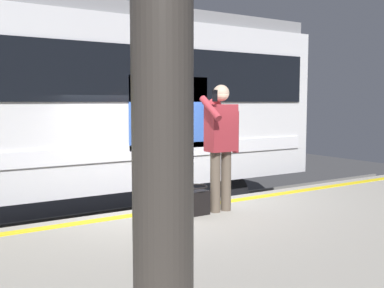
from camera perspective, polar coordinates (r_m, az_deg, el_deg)
name	(u,v)px	position (r m, az deg, el deg)	size (l,w,h in m)	color
ground_plane	(170,265)	(6.97, -2.75, -14.83)	(25.16, 25.16, 0.00)	#3D3D3F
platform	(272,285)	(5.15, 10.01, -16.98)	(14.06, 4.39, 0.91)	#9E998E
safety_line	(180,208)	(6.46, -1.45, -8.02)	(13.78, 0.16, 0.01)	yellow
track_rail_near	(123,232)	(8.37, -8.55, -10.85)	(18.28, 0.08, 0.16)	slate
track_rail_far	(95,216)	(9.66, -12.06, -8.72)	(18.28, 0.08, 0.16)	slate
train_carriage	(41,98)	(8.32, -18.38, 5.42)	(10.02, 2.85, 3.84)	silver
passenger	(221,137)	(6.18, 3.61, 0.84)	(0.57, 0.55, 1.72)	brown
handbag	(196,201)	(6.07, 0.45, -7.18)	(0.35, 0.32, 0.39)	black
station_column	(162,50)	(2.49, -3.76, 11.60)	(0.34, 0.34, 3.53)	#38332D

